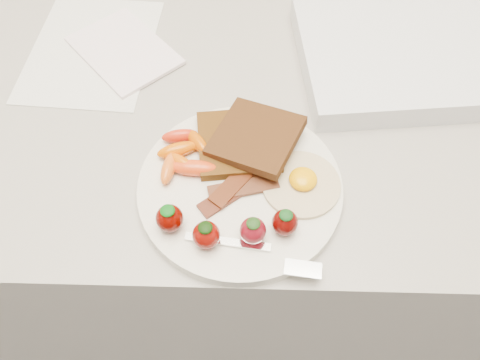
{
  "coord_description": "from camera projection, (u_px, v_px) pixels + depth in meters",
  "views": [
    {
      "loc": [
        0.03,
        1.21,
        1.44
      ],
      "look_at": [
        0.02,
        1.54,
        0.93
      ],
      "focal_mm": 35.0,
      "sensor_mm": 36.0,
      "label": 1
    }
  ],
  "objects": [
    {
      "name": "appliance",
      "position": [
        406.0,
        54.0,
        0.74
      ],
      "size": [
        0.36,
        0.3,
        0.04
      ],
      "primitive_type": "cube",
      "rotation": [
        0.0,
        0.0,
        0.11
      ],
      "color": "silver",
      "rests_on": "counter"
    },
    {
      "name": "notepad",
      "position": [
        124.0,
        50.0,
        0.77
      ],
      "size": [
        0.21,
        0.21,
        0.01
      ],
      "primitive_type": "cube",
      "rotation": [
        0.0,
        0.0,
        0.74
      ],
      "color": "white",
      "rests_on": "paper_sheet"
    },
    {
      "name": "baby_carrots",
      "position": [
        184.0,
        155.0,
        0.63
      ],
      "size": [
        0.09,
        0.1,
        0.02
      ],
      "color": "#D75A00",
      "rests_on": "plate"
    },
    {
      "name": "strawberries",
      "position": [
        225.0,
        226.0,
        0.56
      ],
      "size": [
        0.17,
        0.05,
        0.04
      ],
      "color": "#4F0400",
      "rests_on": "plate"
    },
    {
      "name": "fork",
      "position": [
        261.0,
        254.0,
        0.56
      ],
      "size": [
        0.17,
        0.06,
        0.0
      ],
      "color": "white",
      "rests_on": "plate"
    },
    {
      "name": "toast_lower",
      "position": [
        239.0,
        143.0,
        0.64
      ],
      "size": [
        0.12,
        0.12,
        0.01
      ],
      "primitive_type": "cube",
      "rotation": [
        0.0,
        0.0,
        0.12
      ],
      "color": "#311605",
      "rests_on": "plate"
    },
    {
      "name": "toast_upper",
      "position": [
        256.0,
        137.0,
        0.63
      ],
      "size": [
        0.14,
        0.14,
        0.03
      ],
      "primitive_type": "cube",
      "rotation": [
        0.0,
        -0.1,
        -0.42
      ],
      "color": "black",
      "rests_on": "toast_lower"
    },
    {
      "name": "bacon_strips",
      "position": [
        237.0,
        187.0,
        0.61
      ],
      "size": [
        0.11,
        0.1,
        0.01
      ],
      "color": "#340E04",
      "rests_on": "plate"
    },
    {
      "name": "counter",
      "position": [
        232.0,
        231.0,
        1.1
      ],
      "size": [
        2.0,
        0.6,
        0.9
      ],
      "primitive_type": "cube",
      "color": "gray",
      "rests_on": "ground"
    },
    {
      "name": "plate",
      "position": [
        240.0,
        188.0,
        0.62
      ],
      "size": [
        0.27,
        0.27,
        0.02
      ],
      "primitive_type": "cylinder",
      "color": "silver",
      "rests_on": "counter"
    },
    {
      "name": "paper_sheet",
      "position": [
        92.0,
        49.0,
        0.78
      ],
      "size": [
        0.21,
        0.27,
        0.0
      ],
      "primitive_type": "cube",
      "rotation": [
        0.0,
        0.0,
        -0.06
      ],
      "color": "silver",
      "rests_on": "counter"
    },
    {
      "name": "fried_egg",
      "position": [
        302.0,
        183.0,
        0.61
      ],
      "size": [
        0.1,
        0.1,
        0.02
      ],
      "color": "#F6EEC5",
      "rests_on": "plate"
    }
  ]
}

